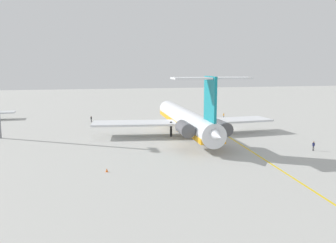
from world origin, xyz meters
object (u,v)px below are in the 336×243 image
object	(u,v)px
ground_crew_near_tail	(91,118)
safety_cone_nose	(107,170)
main_jetliner	(187,119)
ground_crew_portside	(224,115)
ground_crew_near_nose	(314,145)

from	to	relation	value
ground_crew_near_tail	safety_cone_nose	size ratio (longest dim) A/B	3.13
main_jetliner	ground_crew_portside	xyz separation A→B (m)	(23.33, -18.23, -2.66)
ground_crew_near_nose	ground_crew_portside	size ratio (longest dim) A/B	1.01
ground_crew_near_nose	main_jetliner	bearing A→B (deg)	89.45
ground_crew_portside	safety_cone_nose	size ratio (longest dim) A/B	3.19
ground_crew_near_nose	safety_cone_nose	world-z (taller)	ground_crew_near_nose
ground_crew_near_tail	ground_crew_portside	size ratio (longest dim) A/B	0.98
ground_crew_near_nose	ground_crew_near_tail	size ratio (longest dim) A/B	1.03
ground_crew_near_nose	ground_crew_portside	bearing A→B (deg)	45.01
main_jetliner	ground_crew_near_nose	world-z (taller)	main_jetliner
ground_crew_near_nose	safety_cone_nose	distance (m)	38.53
main_jetliner	ground_crew_near_nose	size ratio (longest dim) A/B	26.80
main_jetliner	ground_crew_near_tail	size ratio (longest dim) A/B	27.51
ground_crew_near_nose	ground_crew_near_tail	distance (m)	59.27
ground_crew_near_nose	ground_crew_portside	world-z (taller)	ground_crew_near_nose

